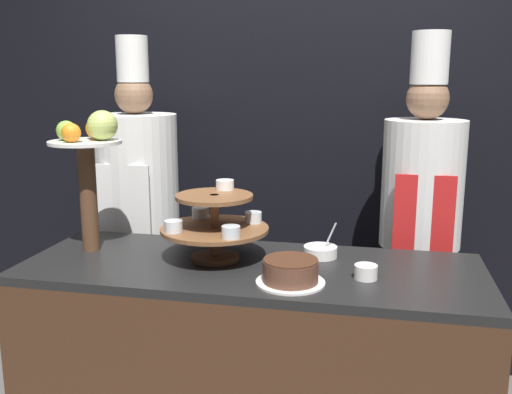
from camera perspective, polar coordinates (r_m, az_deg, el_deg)
wall_back at (r=3.12m, az=3.50°, el=8.49°), size 10.00×0.06×2.80m
buffet_counter at (r=2.42m, az=-0.52°, el=-16.56°), size 1.79×0.66×0.87m
tiered_stand at (r=2.27m, az=-4.12°, el=-2.49°), size 0.43×0.43×0.31m
fruit_pedestal at (r=2.44m, az=-16.31°, el=4.17°), size 0.30×0.30×0.59m
cake_round at (r=2.04m, az=3.47°, el=-7.48°), size 0.25×0.25×0.09m
cup_white at (r=2.12m, az=10.92°, el=-7.37°), size 0.08×0.08×0.05m
serving_bowl_far at (r=2.35m, az=6.46°, el=-5.42°), size 0.14×0.14×0.15m
chef_left at (r=3.01m, az=-11.68°, el=-0.52°), size 0.42×0.42×1.78m
chef_center_left at (r=2.77m, az=16.14°, el=-1.53°), size 0.37×0.37×1.78m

